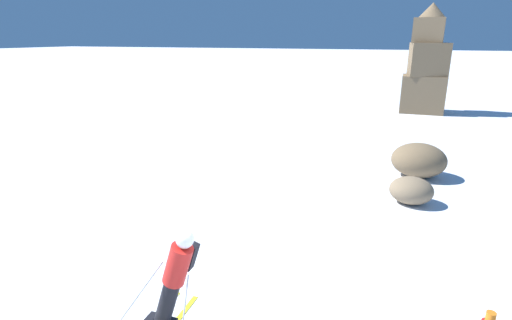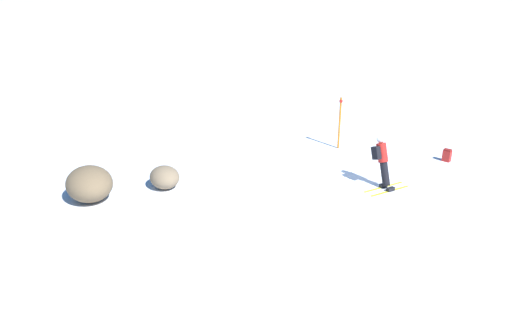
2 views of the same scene
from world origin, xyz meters
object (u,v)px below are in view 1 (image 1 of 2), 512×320
object	(u,v)px
skier	(175,275)
rock_pillar	(426,68)
exposed_boulder_0	(419,160)
exposed_boulder_1	(411,190)

from	to	relation	value
skier	rock_pillar	world-z (taller)	rock_pillar
exposed_boulder_0	exposed_boulder_1	world-z (taller)	exposed_boulder_0
skier	exposed_boulder_0	size ratio (longest dim) A/B	1.06
skier	exposed_boulder_0	world-z (taller)	skier
rock_pillar	exposed_boulder_1	xyz separation A→B (m)	(-0.58, -15.30, -2.27)
exposed_boulder_0	rock_pillar	bearing A→B (deg)	88.35
exposed_boulder_0	exposed_boulder_1	size ratio (longest dim) A/B	1.48
exposed_boulder_0	exposed_boulder_1	bearing A→B (deg)	-94.89
skier	rock_pillar	size ratio (longest dim) A/B	0.29
rock_pillar	skier	bearing A→B (deg)	-100.30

